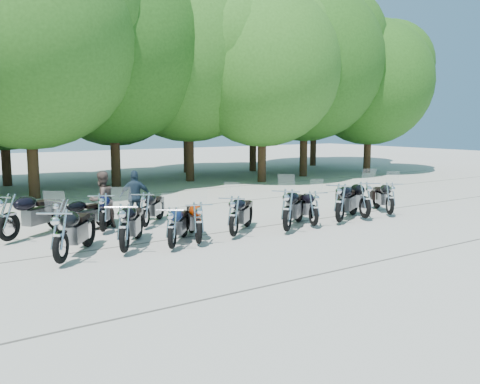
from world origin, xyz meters
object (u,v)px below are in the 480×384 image
motorcycle_8 (365,199)px  motorcycle_13 (145,208)px  motorcycle_1 (124,227)px  motorcycle_11 (62,216)px  motorcycle_0 (60,235)px  motorcycle_3 (198,221)px  motorcycle_12 (102,211)px  motorcycle_2 (172,227)px  motorcycle_10 (8,216)px  motorcycle_6 (314,207)px  motorcycle_7 (340,202)px  rider_1 (102,200)px  motorcycle_9 (390,197)px  motorcycle_5 (287,209)px  motorcycle_4 (234,215)px  rider_2 (135,197)px

motorcycle_8 → motorcycle_13: motorcycle_8 is taller
motorcycle_1 → motorcycle_11: size_ratio=1.17×
motorcycle_0 → motorcycle_3: size_ratio=1.12×
motorcycle_11 → motorcycle_8: bearing=-132.6°
motorcycle_12 → motorcycle_13: 1.24m
motorcycle_2 → motorcycle_3: bearing=-134.5°
motorcycle_1 → motorcycle_10: size_ratio=0.94×
motorcycle_1 → motorcycle_2: size_ratio=1.14×
motorcycle_6 → motorcycle_0: bearing=22.1°
motorcycle_1 → motorcycle_7: bearing=-149.1°
motorcycle_13 → rider_1: bearing=2.2°
motorcycle_6 → motorcycle_10: motorcycle_10 is taller
motorcycle_6 → rider_1: size_ratio=1.30×
motorcycle_9 → motorcycle_12: (-8.70, 2.62, 0.00)m
motorcycle_1 → motorcycle_5: size_ratio=0.97×
motorcycle_13 → motorcycle_6: bearing=-171.7°
motorcycle_9 → motorcycle_6: bearing=33.3°
motorcycle_7 → motorcycle_11: size_ratio=1.21×
motorcycle_2 → motorcycle_3: (0.77, 0.11, 0.02)m
motorcycle_3 → motorcycle_13: size_ratio=1.03×
motorcycle_6 → motorcycle_8: bearing=-158.8°
motorcycle_11 → motorcycle_13: size_ratio=0.96×
motorcycle_6 → motorcycle_10: bearing=2.0°
motorcycle_0 → motorcycle_8: (9.33, 0.02, -0.01)m
motorcycle_0 → motorcycle_12: motorcycle_0 is taller
motorcycle_5 → motorcycle_9: 4.43m
motorcycle_2 → motorcycle_10: bearing=-5.8°
motorcycle_13 → motorcycle_9: bearing=-159.3°
motorcycle_1 → motorcycle_4: motorcycle_1 is taller
motorcycle_5 → motorcycle_7: bearing=-126.3°
motorcycle_3 → motorcycle_13: (-0.29, 2.62, -0.02)m
motorcycle_7 → rider_2: 6.22m
motorcycle_3 → motorcycle_6: size_ratio=1.02×
motorcycle_2 → motorcycle_6: motorcycle_6 is taller
motorcycle_1 → motorcycle_4: (3.03, 0.02, -0.04)m
motorcycle_5 → rider_1: (-4.02, 3.53, 0.13)m
motorcycle_4 → motorcycle_9: 6.00m
motorcycle_4 → motorcycle_7: size_ratio=0.92×
motorcycle_2 → rider_1: (-0.52, 3.50, 0.24)m
motorcycle_2 → motorcycle_9: (7.93, 0.14, 0.04)m
motorcycle_5 → motorcycle_6: size_ratio=1.15×
motorcycle_6 → motorcycle_8: (2.12, -0.02, 0.08)m
motorcycle_13 → motorcycle_5: bearing=177.5°
motorcycle_11 → rider_1: 1.37m
motorcycle_9 → motorcycle_10: 11.42m
motorcycle_4 → motorcycle_5: bearing=-143.7°
motorcycle_4 → rider_2: (-1.34, 3.47, 0.16)m
motorcycle_10 → motorcycle_11: bearing=-125.2°
motorcycle_0 → motorcycle_12: (1.80, 2.63, -0.06)m
motorcycle_11 → motorcycle_1: bearing=169.8°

